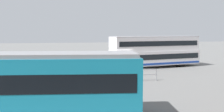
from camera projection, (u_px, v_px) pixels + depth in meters
ground_plane at (121, 70)px, 28.42m from camera, size 160.00×160.00×0.00m
double_decker_bus at (155, 52)px, 30.78m from camera, size 12.07×4.68×3.87m
tram_yellow at (0, 85)px, 12.40m from camera, size 14.22×4.55×3.31m
pedestrian_near_railing at (97, 71)px, 21.76m from camera, size 0.45×0.45×1.65m
pedestrian_railing at (118, 73)px, 21.99m from camera, size 7.05×0.87×1.08m
info_sign at (80, 65)px, 20.81m from camera, size 0.97×0.25×2.41m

